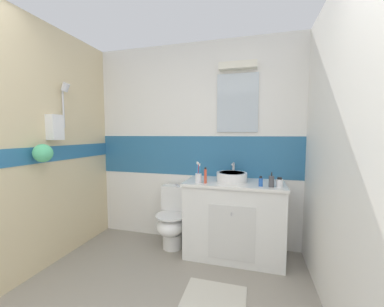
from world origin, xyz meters
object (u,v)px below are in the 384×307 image
at_px(sink_basin, 232,177).
at_px(perfume_flask_small, 261,181).
at_px(soap_dispenser, 271,181).
at_px(toothpaste_tube_upright, 205,176).
at_px(hair_gel_jar, 279,183).
at_px(toilet, 173,219).
at_px(toothbrush_cup, 198,177).

height_order(sink_basin, perfume_flask_small, sink_basin).
distance_m(sink_basin, perfume_flask_small, 0.35).
relative_size(soap_dispenser, perfume_flask_small, 1.46).
height_order(toothpaste_tube_upright, hair_gel_jar, toothpaste_tube_upright).
xyz_separation_m(toilet, soap_dispenser, (1.11, -0.18, 0.56)).
distance_m(sink_basin, hair_gel_jar, 0.51).
bearing_deg(sink_basin, toothpaste_tube_upright, -148.23).
xyz_separation_m(toothbrush_cup, perfume_flask_small, (0.65, 0.00, -0.01)).
height_order(toothbrush_cup, perfume_flask_small, toothbrush_cup).
bearing_deg(toothpaste_tube_upright, sink_basin, 31.77).
xyz_separation_m(soap_dispenser, perfume_flask_small, (-0.10, 0.00, -0.01)).
distance_m(toilet, toothbrush_cup, 0.69).
xyz_separation_m(toothbrush_cup, toothpaste_tube_upright, (0.08, -0.00, 0.02)).
height_order(sink_basin, toothbrush_cup, toothbrush_cup).
distance_m(soap_dispenser, perfume_flask_small, 0.10).
height_order(soap_dispenser, perfume_flask_small, soap_dispenser).
bearing_deg(toothbrush_cup, perfume_flask_small, 0.27).
bearing_deg(perfume_flask_small, toothbrush_cup, -179.73).
relative_size(sink_basin, soap_dispenser, 2.51).
bearing_deg(toothbrush_cup, toothpaste_tube_upright, -0.28).
bearing_deg(hair_gel_jar, toothpaste_tube_upright, -178.90).
relative_size(sink_basin, toothpaste_tube_upright, 2.22).
distance_m(sink_basin, toothpaste_tube_upright, 0.31).
bearing_deg(toothbrush_cup, hair_gel_jar, 0.97).
bearing_deg(soap_dispenser, toothpaste_tube_upright, 179.89).
bearing_deg(toothpaste_tube_upright, soap_dispenser, -0.11).
distance_m(toilet, toothpaste_tube_upright, 0.75).
xyz_separation_m(toilet, perfume_flask_small, (1.01, -0.17, 0.55)).
bearing_deg(toilet, toothbrush_cup, -26.05).
bearing_deg(sink_basin, toothbrush_cup, -154.43).
distance_m(toothpaste_tube_upright, perfume_flask_small, 0.57).
bearing_deg(hair_gel_jar, toothbrush_cup, -179.03).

